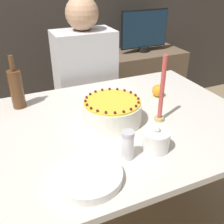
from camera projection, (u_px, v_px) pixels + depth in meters
The scene contains 11 objects.
dining_table at pixel (102, 143), 1.26m from camera, with size 1.44×0.95×0.72m.
cake at pixel (112, 111), 1.21m from camera, with size 0.27×0.27×0.12m.
sugar_bowl at pixel (156, 140), 1.03m from camera, with size 0.11×0.11×0.11m.
sugar_shaker at pixel (129, 145), 0.97m from camera, with size 0.05×0.05×0.12m.
plate_stack at pixel (88, 176), 0.89m from camera, with size 0.24×0.24×0.03m.
candle at pixel (162, 95), 1.18m from camera, with size 0.04×0.04×0.32m.
bottle at pixel (16, 88), 1.31m from camera, with size 0.07×0.07×0.27m.
orange_fruit_2 at pixel (158, 91), 1.46m from camera, with size 0.07×0.07×0.07m.
person_man_blue_shirt at pixel (86, 98), 1.90m from camera, with size 0.40×0.34×1.21m.
side_cabinet at pixel (141, 84), 2.64m from camera, with size 0.77×0.41×0.66m.
tv_monitor at pixel (144, 30), 2.38m from camera, with size 0.47×0.10×0.38m.
Camera 1 is at (-0.37, -0.96, 1.36)m, focal length 42.00 mm.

